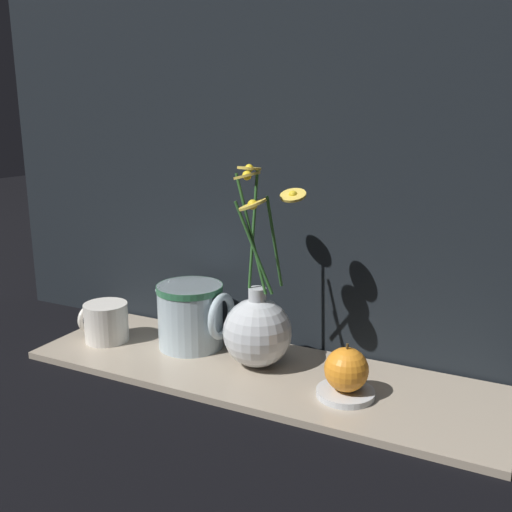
% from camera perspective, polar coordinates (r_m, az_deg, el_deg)
% --- Properties ---
extents(ground_plane, '(6.00, 6.00, 0.00)m').
position_cam_1_polar(ground_plane, '(1.01, 0.12, -11.83)').
color(ground_plane, black).
extents(shelf, '(0.82, 0.25, 0.01)m').
position_cam_1_polar(shelf, '(1.00, 0.12, -11.52)').
color(shelf, tan).
rests_on(shelf, ground_plane).
extents(backdrop_wall, '(1.32, 0.02, 1.10)m').
position_cam_1_polar(backdrop_wall, '(1.04, 3.78, 20.15)').
color(backdrop_wall, black).
rests_on(backdrop_wall, ground_plane).
extents(vase_with_flowers, '(0.14, 0.15, 0.35)m').
position_cam_1_polar(vase_with_flowers, '(0.99, 0.14, -7.19)').
color(vase_with_flowers, silver).
rests_on(vase_with_flowers, shelf).
extents(yellow_mug, '(0.09, 0.08, 0.07)m').
position_cam_1_polar(yellow_mug, '(1.14, -14.83, -6.38)').
color(yellow_mug, silver).
rests_on(yellow_mug, shelf).
extents(ceramic_pitcher, '(0.15, 0.12, 0.13)m').
position_cam_1_polar(ceramic_pitcher, '(1.07, -6.47, -5.67)').
color(ceramic_pitcher, silver).
rests_on(ceramic_pitcher, shelf).
extents(saucer_plate, '(0.09, 0.09, 0.01)m').
position_cam_1_polar(saucer_plate, '(0.92, 8.93, -13.37)').
color(saucer_plate, silver).
rests_on(saucer_plate, shelf).
extents(orange_fruit, '(0.07, 0.07, 0.08)m').
position_cam_1_polar(orange_fruit, '(0.90, 9.03, -11.15)').
color(orange_fruit, orange).
rests_on(orange_fruit, saucer_plate).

